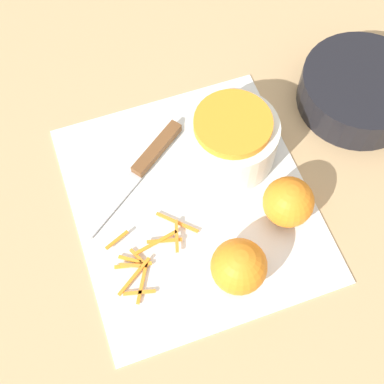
# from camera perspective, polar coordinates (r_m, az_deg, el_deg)

# --- Properties ---
(ground_plane) EXTENTS (4.00, 4.00, 0.00)m
(ground_plane) POSITION_cam_1_polar(r_m,az_deg,el_deg) (0.84, 0.00, -1.12)
(ground_plane) COLOR tan
(cutting_board) EXTENTS (0.41, 0.36, 0.01)m
(cutting_board) POSITION_cam_1_polar(r_m,az_deg,el_deg) (0.84, 0.00, -1.03)
(cutting_board) COLOR silver
(cutting_board) RESTS_ON ground_plane
(bowl_speckled) EXTENTS (0.15, 0.15, 0.09)m
(bowl_speckled) POSITION_cam_1_polar(r_m,az_deg,el_deg) (0.84, 4.22, 5.76)
(bowl_speckled) COLOR silver
(bowl_speckled) RESTS_ON cutting_board
(bowl_dark) EXTENTS (0.20, 0.20, 0.06)m
(bowl_dark) POSITION_cam_1_polar(r_m,az_deg,el_deg) (0.96, 17.46, 10.32)
(bowl_dark) COLOR black
(bowl_dark) RESTS_ON ground_plane
(knife) EXTENTS (0.16, 0.21, 0.02)m
(knife) POSITION_cam_1_polar(r_m,az_deg,el_deg) (0.87, -4.65, 3.57)
(knife) COLOR brown
(knife) RESTS_ON cutting_board
(orange_left) EXTENTS (0.08, 0.08, 0.08)m
(orange_left) POSITION_cam_1_polar(r_m,az_deg,el_deg) (0.76, 5.03, -7.91)
(orange_left) COLOR orange
(orange_left) RESTS_ON cutting_board
(orange_right) EXTENTS (0.08, 0.08, 0.08)m
(orange_right) POSITION_cam_1_polar(r_m,az_deg,el_deg) (0.81, 10.24, -1.05)
(orange_right) COLOR orange
(orange_right) RESTS_ON cutting_board
(peel_pile) EXTENTS (0.13, 0.14, 0.01)m
(peel_pile) POSITION_cam_1_polar(r_m,az_deg,el_deg) (0.80, -4.76, -6.77)
(peel_pile) COLOR orange
(peel_pile) RESTS_ON cutting_board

